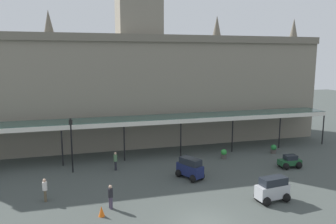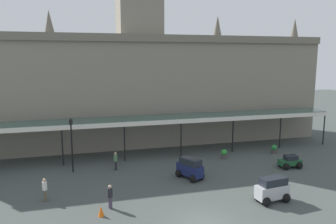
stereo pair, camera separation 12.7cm
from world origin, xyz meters
name	(u,v)px [view 1 (the left image)]	position (x,y,z in m)	size (l,w,h in m)	color
station_building	(139,85)	(0.00, 21.23, 6.91)	(43.53, 7.28, 21.76)	gray
entrance_canopy	(150,119)	(0.00, 15.36, 3.82)	(40.95, 3.26, 3.97)	#38564C
car_navy_van	(190,169)	(1.72, 7.79, 0.81)	(2.23, 2.58, 1.77)	#19214C
car_silver_van	(272,190)	(5.85, 1.94, 0.81)	(2.49, 1.78, 1.77)	#B2B5BA
car_green_sedan	(290,162)	(11.55, 7.91, 0.50)	(2.09, 1.58, 1.19)	#1E512D
pedestrian_crossing_forecourt	(111,196)	(-5.33, 3.84, 0.91)	(0.34, 0.38, 1.67)	#3F384C
pedestrian_near_entrance	(45,189)	(-9.69, 6.27, 0.91)	(0.34, 0.39, 1.67)	brown
pedestrian_beside_cars	(115,160)	(-4.10, 11.57, 0.91)	(0.34, 0.38, 1.67)	black
victorian_lamppost	(71,139)	(-7.84, 11.95, 3.05)	(0.30, 0.30, 4.91)	black
traffic_cone	(102,211)	(-6.02, 2.88, 0.35)	(0.40, 0.40, 0.70)	orange
planter_forecourt_centre	(274,149)	(12.71, 12.31, 0.49)	(0.60, 0.60, 0.96)	#47423D
planter_near_kerb	(224,154)	(6.85, 12.10, 0.49)	(0.60, 0.60, 0.96)	#47423D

